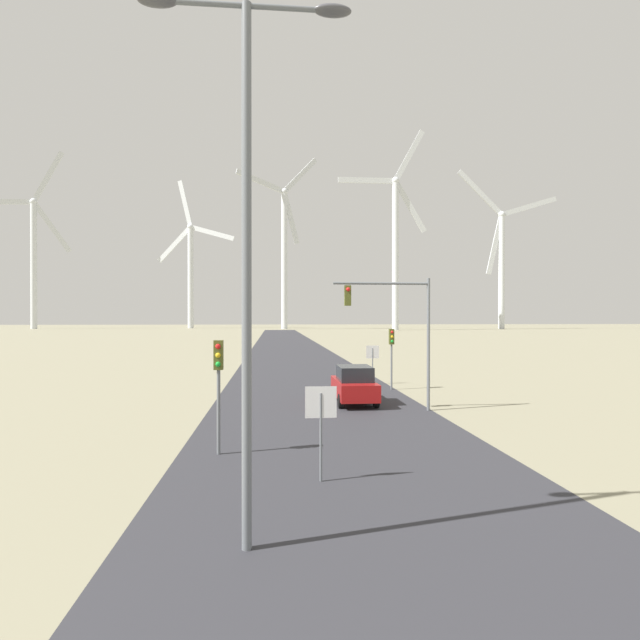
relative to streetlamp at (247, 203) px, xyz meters
The scene contains 13 objects.
road_surface 40.41m from the streetlamp, 86.30° to the left, with size 10.00×240.00×0.01m.
streetlamp is the anchor object (origin of this frame).
stop_sign_near 6.03m from the streetlamp, 64.81° to the left, with size 0.81×0.07×2.43m.
stop_sign_far 23.16m from the streetlamp, 72.94° to the left, with size 0.81×0.07×2.43m.
traffic_light_post_near_left 7.46m from the streetlamp, 100.60° to the left, with size 0.28×0.33×3.49m.
traffic_light_post_near_right 20.98m from the streetlamp, 69.30° to the left, with size 0.28×0.34×3.53m.
traffic_light_mast_overhead 14.24m from the streetlamp, 65.20° to the left, with size 4.39×0.35×5.96m.
car_approaching 16.45m from the streetlamp, 73.61° to the left, with size 1.88×4.10×1.83m.
wind_turbine_far_left 204.18m from the streetlamp, 115.50° to the left, with size 33.24×8.44×66.31m.
wind_turbine_left 192.98m from the streetlamp, 99.53° to the left, with size 31.05×10.48×58.02m.
wind_turbine_center 174.34m from the streetlamp, 88.55° to the left, with size 29.45×15.33×64.37m.
wind_turbine_right 161.63m from the streetlamp, 75.12° to the left, with size 30.36×2.70×67.35m.
wind_turbine_far_right 186.56m from the streetlamp, 63.32° to the left, with size 38.44×2.60×57.52m.
Camera 1 is at (-2.09, -0.89, 4.18)m, focal length 28.00 mm.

